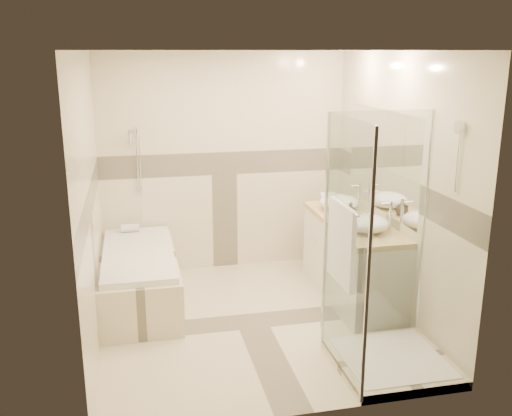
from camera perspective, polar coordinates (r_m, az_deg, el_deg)
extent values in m
cube|color=beige|center=(5.56, -0.46, -11.27)|extent=(2.80, 3.00, 0.01)
cube|color=silver|center=(4.97, -0.53, 15.54)|extent=(2.80, 3.00, 0.01)
cube|color=beige|center=(6.57, -3.20, 4.48)|extent=(2.80, 0.01, 2.50)
cube|color=beige|center=(3.73, 4.29, -4.14)|extent=(2.80, 0.01, 2.50)
cube|color=beige|center=(5.04, -16.34, 0.48)|extent=(0.01, 3.00, 2.50)
cube|color=beige|center=(5.58, 13.79, 2.08)|extent=(0.01, 3.00, 2.50)
cube|color=white|center=(5.79, 12.48, 4.67)|extent=(0.01, 1.60, 1.00)
cylinder|color=silver|center=(6.44, -11.79, 4.86)|extent=(0.02, 0.02, 0.70)
cube|color=beige|center=(5.95, -11.56, -7.05)|extent=(0.75, 1.70, 0.50)
cube|color=white|center=(5.85, -11.71, -4.52)|extent=(0.69, 1.60, 0.06)
ellipsoid|color=white|center=(5.87, -11.68, -4.98)|extent=(0.56, 1.40, 0.16)
cube|color=silver|center=(5.97, 9.59, -5.33)|extent=(0.55, 1.60, 0.80)
cylinder|color=silver|center=(5.47, 8.37, -5.57)|extent=(0.01, 0.24, 0.01)
cylinder|color=silver|center=(6.18, 5.78, -3.00)|extent=(0.01, 0.24, 0.01)
cube|color=tan|center=(5.84, 9.77, -1.43)|extent=(0.57, 1.62, 0.05)
cube|color=beige|center=(4.95, 13.40, -14.80)|extent=(0.90, 0.90, 0.08)
cube|color=white|center=(4.92, 13.44, -14.34)|extent=(0.80, 0.80, 0.01)
cube|color=white|center=(4.36, 8.93, -4.27)|extent=(0.01, 0.90, 2.00)
cube|color=white|center=(4.91, 11.91, -2.14)|extent=(0.90, 0.01, 2.00)
cylinder|color=silver|center=(3.97, 11.19, -6.39)|extent=(0.03, 0.03, 2.00)
cylinder|color=silver|center=(4.76, 6.92, -2.50)|extent=(0.03, 0.03, 2.00)
cylinder|color=silver|center=(5.12, 16.50, -1.75)|extent=(0.03, 0.03, 2.00)
cylinder|color=silver|center=(4.53, 19.64, 7.63)|extent=(0.03, 0.10, 0.10)
cylinder|color=silver|center=(4.24, 8.68, 0.28)|extent=(0.02, 0.60, 0.02)
cube|color=silver|center=(4.33, 8.52, -3.56)|extent=(0.04, 0.48, 0.62)
ellipsoid|color=white|center=(6.15, 8.29, 0.56)|extent=(0.42, 0.42, 0.17)
ellipsoid|color=white|center=(5.46, 11.12, -1.53)|extent=(0.40, 0.40, 0.16)
cylinder|color=silver|center=(6.22, 10.25, 1.13)|extent=(0.03, 0.03, 0.27)
cylinder|color=silver|center=(6.18, 9.88, 2.16)|extent=(0.10, 0.02, 0.02)
cylinder|color=silver|center=(5.54, 13.30, -0.77)|extent=(0.03, 0.03, 0.28)
cylinder|color=silver|center=(5.48, 12.90, 0.40)|extent=(0.10, 0.02, 0.02)
imported|color=black|center=(5.83, 9.50, -0.31)|extent=(0.09, 0.09, 0.17)
imported|color=black|center=(5.85, 9.43, -0.25)|extent=(0.17, 0.17, 0.17)
cube|color=silver|center=(6.46, 7.27, 0.94)|extent=(0.22, 0.30, 0.09)
cylinder|color=silver|center=(6.46, -12.50, -1.97)|extent=(0.19, 0.09, 0.09)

